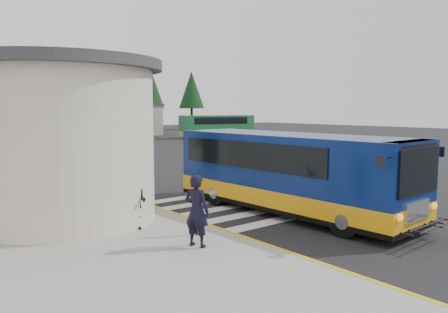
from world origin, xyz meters
TOP-DOWN VIEW (x-y plane):
  - ground at (0.00, 0.00)m, footprint 140.00×140.00m
  - curb_strip at (-4.05, 4.00)m, footprint 0.12×34.00m
  - crosswalk at (-0.50, -0.80)m, footprint 8.00×5.35m
  - depot_building at (6.00, 42.00)m, footprint 26.40×8.40m
  - tree_line at (6.29, 50.00)m, footprint 58.40×4.40m
  - transit_bus at (-0.64, -2.73)m, footprint 3.46×9.59m
  - pedestrian_a at (-5.48, -4.11)m, footprint 0.64×0.76m
  - pedestrian_b at (-5.95, -1.74)m, footprint 0.91×0.96m
  - bollard at (-4.92, -3.30)m, footprint 0.10×0.10m
  - far_bus_a at (9.22, 34.43)m, footprint 10.50×4.75m
  - far_bus_b at (21.54, 29.53)m, footprint 9.47×4.42m

SIDE VIEW (x-z plane):
  - ground at x=0.00m, z-range 0.00..0.00m
  - crosswalk at x=-0.50m, z-range 0.00..0.01m
  - curb_strip at x=-4.05m, z-range 0.00..0.16m
  - bollard at x=-4.92m, z-range 0.15..1.36m
  - pedestrian_b at x=-5.95m, z-range 0.15..1.71m
  - pedestrian_a at x=-5.48m, z-range 0.15..1.94m
  - transit_bus at x=-0.64m, z-range -0.06..2.62m
  - far_bus_b at x=21.54m, z-range 0.35..2.71m
  - far_bus_a at x=9.22m, z-range 0.39..3.01m
  - depot_building at x=6.00m, z-range 0.01..4.21m
  - tree_line at x=6.29m, z-range 1.77..11.77m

